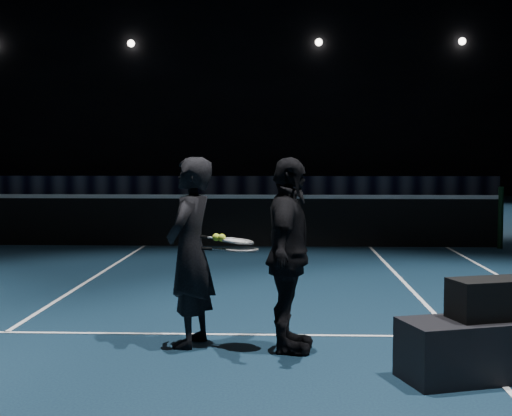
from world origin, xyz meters
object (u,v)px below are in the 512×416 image
at_px(racket_bag, 499,298).
at_px(tennis_balls, 219,236).
at_px(player_bench, 498,347).
at_px(player_b, 288,255).
at_px(racket_upper, 237,241).
at_px(racket_lower, 241,250).
at_px(player_a, 190,252).

distance_m(racket_bag, tennis_balls, 2.28).
bearing_deg(player_bench, player_b, 140.30).
bearing_deg(racket_upper, player_b, -9.08).
bearing_deg(racket_lower, racket_bag, -9.59).
bearing_deg(racket_lower, player_b, 0.00).
distance_m(player_bench, racket_bag, 0.36).
height_order(player_bench, racket_bag, racket_bag).
height_order(racket_bag, racket_upper, racket_upper).
distance_m(player_bench, player_a, 2.57).
bearing_deg(racket_lower, player_bench, -9.59).
relative_size(racket_bag, player_a, 0.45).
height_order(player_b, racket_lower, player_b).
bearing_deg(racket_lower, tennis_balls, 178.53).
height_order(player_a, tennis_balls, player_a).
bearing_deg(racket_bag, player_a, 144.32).
distance_m(player_bench, racket_upper, 2.22).
relative_size(player_bench, tennis_balls, 12.14).
distance_m(racket_bag, racket_lower, 2.07).
bearing_deg(player_a, racket_lower, 94.11).
bearing_deg(tennis_balls, racket_bag, -19.37).
xyz_separation_m(player_a, racket_lower, (0.44, -0.08, 0.03)).
height_order(player_b, tennis_balls, player_b).
height_order(player_bench, player_b, player_b).
relative_size(racket_bag, racket_upper, 1.07).
xyz_separation_m(player_a, tennis_balls, (0.25, -0.04, 0.15)).
relative_size(player_a, racket_upper, 2.37).
bearing_deg(racket_bag, player_bench, 0.00).
distance_m(racket_bag, player_b, 1.68).
distance_m(player_b, racket_lower, 0.40).
bearing_deg(player_bench, racket_lower, 142.60).
height_order(racket_lower, tennis_balls, tennis_balls).
height_order(racket_bag, tennis_balls, tennis_balls).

